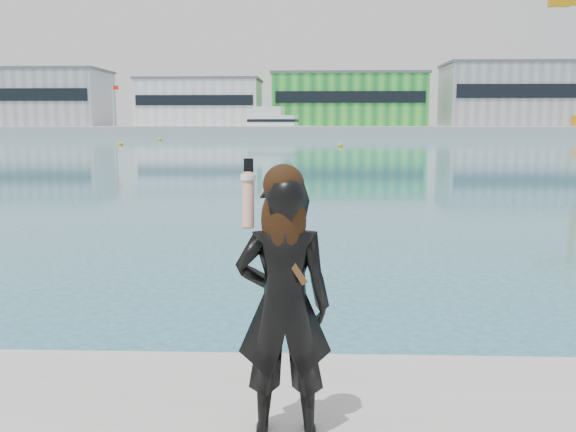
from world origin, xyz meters
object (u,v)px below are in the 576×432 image
(buoy_near, at_px, (340,147))
(buoy_far, at_px, (160,140))
(woman, at_px, (284,298))
(buoy_extra, at_px, (121,145))
(motor_yacht, at_px, (275,126))

(buoy_near, bearing_deg, buoy_far, 137.93)
(buoy_near, xyz_separation_m, woman, (-3.37, -69.62, 1.67))
(buoy_far, bearing_deg, buoy_extra, -89.98)
(buoy_near, height_order, buoy_far, same)
(motor_yacht, distance_m, buoy_near, 45.53)
(motor_yacht, bearing_deg, buoy_extra, -101.91)
(motor_yacht, height_order, buoy_extra, motor_yacht)
(motor_yacht, distance_m, buoy_far, 26.38)
(motor_yacht, xyz_separation_m, buoy_far, (-16.37, -20.59, -2.05))
(buoy_near, height_order, buoy_extra, same)
(buoy_extra, xyz_separation_m, woman, (22.98, -73.12, 1.67))
(motor_yacht, distance_m, woman, 114.19)
(buoy_far, xyz_separation_m, buoy_extra, (0.01, -20.29, 0.00))
(motor_yacht, relative_size, woman, 9.34)
(motor_yacht, relative_size, buoy_far, 32.31)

